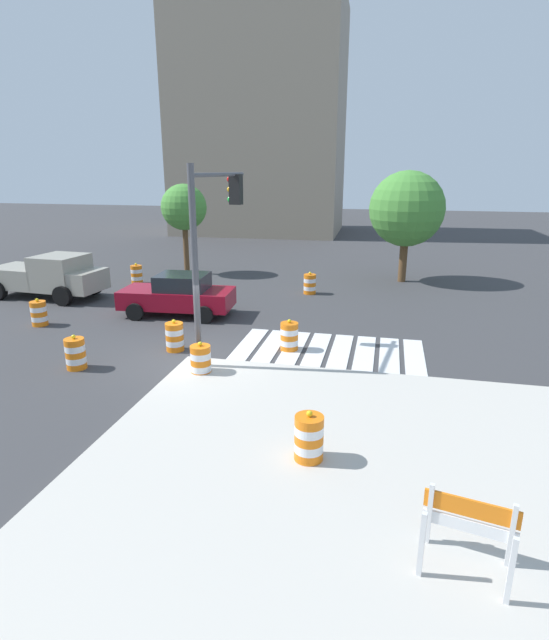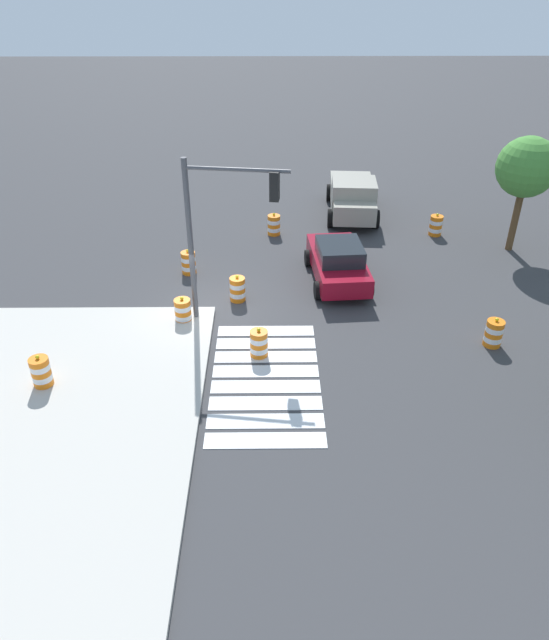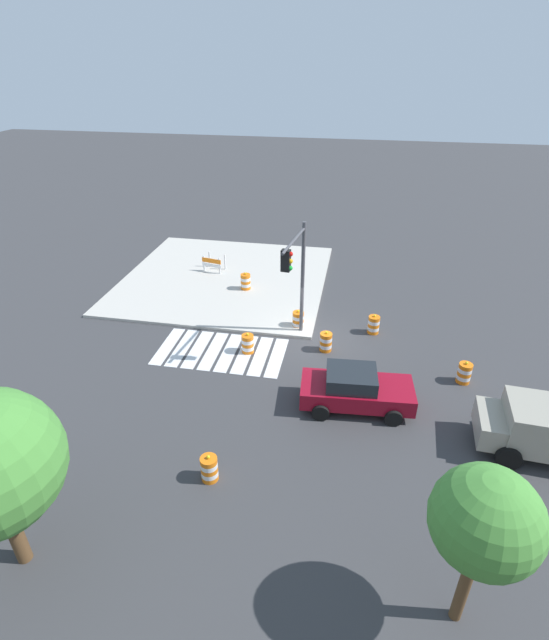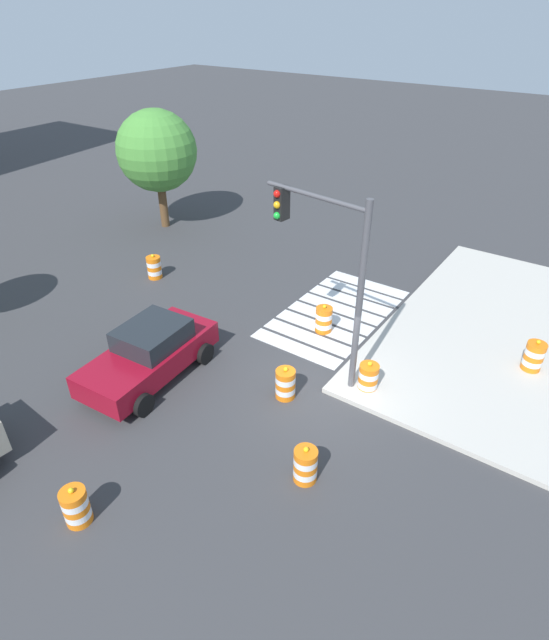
{
  "view_description": "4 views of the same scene",
  "coord_description": "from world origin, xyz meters",
  "px_view_note": "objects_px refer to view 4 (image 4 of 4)",
  "views": [
    {
      "loc": [
        5.58,
        -13.0,
        5.51
      ],
      "look_at": [
        2.33,
        1.41,
        1.02
      ],
      "focal_mm": 28.0,
      "sensor_mm": 36.0,
      "label": 1
    },
    {
      "loc": [
        18.12,
        1.93,
        10.85
      ],
      "look_at": [
        2.46,
        2.08,
        1.12
      ],
      "focal_mm": 33.41,
      "sensor_mm": 36.0,
      "label": 2
    },
    {
      "loc": [
        -1.83,
        19.5,
        12.21
      ],
      "look_at": [
        1.62,
        1.04,
        1.52
      ],
      "focal_mm": 26.76,
      "sensor_mm": 36.0,
      "label": 3
    },
    {
      "loc": [
        -9.97,
        -5.32,
        9.58
      ],
      "look_at": [
        1.19,
        2.49,
        0.92
      ],
      "focal_mm": 28.65,
      "sensor_mm": 36.0,
      "label": 4
    }
  ],
  "objects_px": {
    "traffic_barrel_lane_center": "(76,506)",
    "traffic_barrel_near_corner": "(324,319)",
    "sports_car": "(150,353)",
    "traffic_barrel_median_near": "(305,465)",
    "traffic_light_pole": "(326,254)",
    "traffic_barrel_on_sidewalk": "(534,356)",
    "street_tree_streetside_near": "(157,151)",
    "traffic_barrel_opposite_curb": "(368,378)",
    "traffic_barrel_far_curb": "(285,384)",
    "traffic_barrel_median_far": "(154,267)"
  },
  "relations": [
    {
      "from": "traffic_barrel_median_near",
      "to": "traffic_barrel_on_sidewalk",
      "type": "xyz_separation_m",
      "value": [
        7.27,
        -3.39,
        0.15
      ]
    },
    {
      "from": "traffic_barrel_median_near",
      "to": "traffic_barrel_far_curb",
      "type": "bearing_deg",
      "value": 42.96
    },
    {
      "from": "traffic_barrel_median_near",
      "to": "traffic_barrel_on_sidewalk",
      "type": "relative_size",
      "value": 1.0
    },
    {
      "from": "traffic_barrel_near_corner",
      "to": "traffic_barrel_opposite_curb",
      "type": "xyz_separation_m",
      "value": [
        -1.97,
        -2.6,
        0.0
      ]
    },
    {
      "from": "traffic_barrel_median_far",
      "to": "street_tree_streetside_near",
      "type": "height_order",
      "value": "street_tree_streetside_near"
    },
    {
      "from": "traffic_barrel_near_corner",
      "to": "sports_car",
      "type": "bearing_deg",
      "value": 149.3
    },
    {
      "from": "traffic_barrel_opposite_curb",
      "to": "traffic_barrel_on_sidewalk",
      "type": "xyz_separation_m",
      "value": [
        3.56,
        -3.62,
        0.15
      ]
    },
    {
      "from": "traffic_barrel_median_far",
      "to": "traffic_barrel_on_sidewalk",
      "type": "bearing_deg",
      "value": -81.25
    },
    {
      "from": "traffic_barrel_lane_center",
      "to": "traffic_barrel_near_corner",
      "type": "bearing_deg",
      "value": -3.35
    },
    {
      "from": "traffic_barrel_on_sidewalk",
      "to": "street_tree_streetside_near",
      "type": "bearing_deg",
      "value": 83.23
    },
    {
      "from": "traffic_barrel_opposite_curb",
      "to": "traffic_barrel_lane_center",
      "type": "bearing_deg",
      "value": 157.07
    },
    {
      "from": "traffic_barrel_median_far",
      "to": "traffic_barrel_on_sidewalk",
      "type": "height_order",
      "value": "traffic_barrel_on_sidewalk"
    },
    {
      "from": "traffic_barrel_lane_center",
      "to": "traffic_light_pole",
      "type": "xyz_separation_m",
      "value": [
        7.39,
        -1.61,
        3.46
      ]
    },
    {
      "from": "traffic_barrel_median_near",
      "to": "traffic_barrel_median_far",
      "type": "relative_size",
      "value": 1.0
    },
    {
      "from": "traffic_barrel_median_near",
      "to": "traffic_barrel_opposite_curb",
      "type": "distance_m",
      "value": 3.71
    },
    {
      "from": "street_tree_streetside_near",
      "to": "traffic_barrel_median_near",
      "type": "bearing_deg",
      "value": -123.74
    },
    {
      "from": "sports_car",
      "to": "traffic_light_pole",
      "type": "bearing_deg",
      "value": -53.73
    },
    {
      "from": "traffic_barrel_far_curb",
      "to": "street_tree_streetside_near",
      "type": "xyz_separation_m",
      "value": [
        7.17,
        11.96,
        3.15
      ]
    },
    {
      "from": "traffic_barrel_near_corner",
      "to": "traffic_barrel_on_sidewalk",
      "type": "bearing_deg",
      "value": -75.59
    },
    {
      "from": "traffic_light_pole",
      "to": "street_tree_streetside_near",
      "type": "xyz_separation_m",
      "value": [
        5.69,
        12.2,
        -0.3
      ]
    },
    {
      "from": "sports_car",
      "to": "traffic_barrel_lane_center",
      "type": "distance_m",
      "value": 5.07
    },
    {
      "from": "traffic_light_pole",
      "to": "sports_car",
      "type": "bearing_deg",
      "value": 126.27
    },
    {
      "from": "sports_car",
      "to": "traffic_barrel_on_sidewalk",
      "type": "relative_size",
      "value": 4.34
    },
    {
      "from": "traffic_barrel_opposite_curb",
      "to": "street_tree_streetside_near",
      "type": "bearing_deg",
      "value": 67.74
    },
    {
      "from": "traffic_light_pole",
      "to": "traffic_barrel_median_far",
      "type": "bearing_deg",
      "value": 79.98
    },
    {
      "from": "sports_car",
      "to": "traffic_barrel_median_near",
      "type": "bearing_deg",
      "value": -96.89
    },
    {
      "from": "sports_car",
      "to": "traffic_barrel_median_near",
      "type": "distance_m",
      "value": 5.84
    },
    {
      "from": "traffic_barrel_median_far",
      "to": "sports_car",
      "type": "bearing_deg",
      "value": -134.36
    },
    {
      "from": "traffic_barrel_on_sidewalk",
      "to": "traffic_barrel_opposite_curb",
      "type": "bearing_deg",
      "value": 134.56
    },
    {
      "from": "traffic_barrel_far_curb",
      "to": "traffic_light_pole",
      "type": "bearing_deg",
      "value": -9.22
    },
    {
      "from": "traffic_barrel_near_corner",
      "to": "traffic_light_pole",
      "type": "distance_m",
      "value": 4.15
    },
    {
      "from": "traffic_light_pole",
      "to": "street_tree_streetside_near",
      "type": "height_order",
      "value": "traffic_light_pole"
    },
    {
      "from": "traffic_barrel_median_far",
      "to": "traffic_barrel_lane_center",
      "type": "xyz_separation_m",
      "value": [
        -8.9,
        -6.96,
        0.0
      ]
    },
    {
      "from": "traffic_barrel_lane_center",
      "to": "street_tree_streetside_near",
      "type": "height_order",
      "value": "street_tree_streetside_near"
    },
    {
      "from": "traffic_barrel_near_corner",
      "to": "traffic_barrel_opposite_curb",
      "type": "bearing_deg",
      "value": -127.06
    },
    {
      "from": "traffic_barrel_near_corner",
      "to": "street_tree_streetside_near",
      "type": "relative_size",
      "value": 0.19
    },
    {
      "from": "traffic_barrel_lane_center",
      "to": "traffic_light_pole",
      "type": "distance_m",
      "value": 8.32
    },
    {
      "from": "traffic_light_pole",
      "to": "street_tree_streetside_near",
      "type": "bearing_deg",
      "value": 65.0
    },
    {
      "from": "traffic_barrel_median_far",
      "to": "traffic_light_pole",
      "type": "relative_size",
      "value": 0.19
    },
    {
      "from": "traffic_barrel_median_far",
      "to": "traffic_barrel_far_curb",
      "type": "xyz_separation_m",
      "value": [
        -3.0,
        -8.33,
        0.0
      ]
    },
    {
      "from": "traffic_barrel_median_far",
      "to": "traffic_barrel_near_corner",
      "type": "bearing_deg",
      "value": -86.08
    },
    {
      "from": "traffic_barrel_median_near",
      "to": "traffic_barrel_opposite_curb",
      "type": "height_order",
      "value": "same"
    },
    {
      "from": "sports_car",
      "to": "traffic_barrel_on_sidewalk",
      "type": "bearing_deg",
      "value": -54.39
    },
    {
      "from": "traffic_barrel_on_sidewalk",
      "to": "street_tree_streetside_near",
      "type": "distance_m",
      "value": 17.74
    },
    {
      "from": "traffic_barrel_near_corner",
      "to": "traffic_barrel_opposite_curb",
      "type": "relative_size",
      "value": 1.0
    },
    {
      "from": "traffic_barrel_median_near",
      "to": "traffic_barrel_median_far",
      "type": "xyz_separation_m",
      "value": [
        5.16,
        10.34,
        0.0
      ]
    },
    {
      "from": "traffic_barrel_median_near",
      "to": "traffic_barrel_median_far",
      "type": "distance_m",
      "value": 11.56
    },
    {
      "from": "traffic_barrel_far_curb",
      "to": "traffic_barrel_on_sidewalk",
      "type": "bearing_deg",
      "value": -46.6
    },
    {
      "from": "traffic_barrel_on_sidewalk",
      "to": "traffic_light_pole",
      "type": "height_order",
      "value": "traffic_light_pole"
    },
    {
      "from": "traffic_barrel_median_near",
      "to": "traffic_barrel_lane_center",
      "type": "height_order",
      "value": "same"
    }
  ]
}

